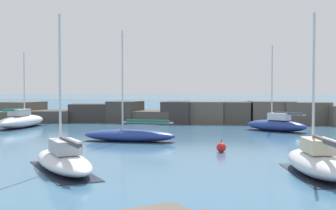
% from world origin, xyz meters
% --- Properties ---
extents(open_sea_beyond, '(400.00, 116.00, 0.01)m').
position_xyz_m(open_sea_beyond, '(0.00, 104.47, 0.00)').
color(open_sea_beyond, '#2D5B7F').
rests_on(open_sea_beyond, ground).
extents(breakwater_jetty, '(68.79, 7.05, 2.57)m').
position_xyz_m(breakwater_jetty, '(-0.28, 44.59, 1.09)').
color(breakwater_jetty, '#4C443D').
rests_on(breakwater_jetty, ground).
extents(sailboat_moored_0, '(7.19, 2.21, 8.36)m').
position_xyz_m(sailboat_moored_0, '(-4.53, 24.92, 0.50)').
color(sailboat_moored_0, navy).
rests_on(sailboat_moored_0, ground).
extents(sailboat_moored_1, '(6.20, 5.37, 8.04)m').
position_xyz_m(sailboat_moored_1, '(7.28, 35.02, 0.64)').
color(sailboat_moored_1, navy).
rests_on(sailboat_moored_1, ground).
extents(sailboat_moored_2, '(5.72, 7.25, 7.70)m').
position_xyz_m(sailboat_moored_2, '(-5.09, 12.29, 0.56)').
color(sailboat_moored_2, white).
rests_on(sailboat_moored_2, ground).
extents(sailboat_moored_3, '(2.80, 8.47, 7.79)m').
position_xyz_m(sailboat_moored_3, '(-18.10, 35.67, 0.72)').
color(sailboat_moored_3, silver).
rests_on(sailboat_moored_3, ground).
extents(sailboat_moored_5, '(2.80, 6.80, 7.58)m').
position_xyz_m(sailboat_moored_5, '(6.91, 12.77, 0.64)').
color(sailboat_moored_5, silver).
rests_on(sailboat_moored_5, ground).
extents(mooring_buoy_orange_near, '(0.61, 0.61, 0.81)m').
position_xyz_m(mooring_buoy_orange_near, '(2.42, 19.98, 0.31)').
color(mooring_buoy_orange_near, red).
rests_on(mooring_buoy_orange_near, ground).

